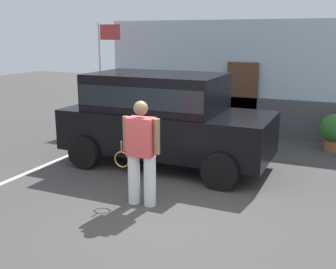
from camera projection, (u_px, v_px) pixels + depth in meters
ground_plane at (159, 214)px, 6.77m from camera, size 40.00×40.00×0.00m
parking_stripe_0 at (51, 163)px, 9.48m from camera, size 0.12×4.40×0.01m
house_frontage at (251, 82)px, 11.91m from camera, size 8.95×0.40×3.28m
parked_suv at (162, 115)px, 9.10m from camera, size 4.60×2.16×2.05m
tennis_player_man at (141, 152)px, 6.97m from camera, size 0.93×0.30×1.82m
potted_plant_by_porch at (335, 131)px, 10.31m from camera, size 0.72×0.72×0.95m
flag_pole at (105, 56)px, 12.55m from camera, size 0.80×0.11×3.21m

